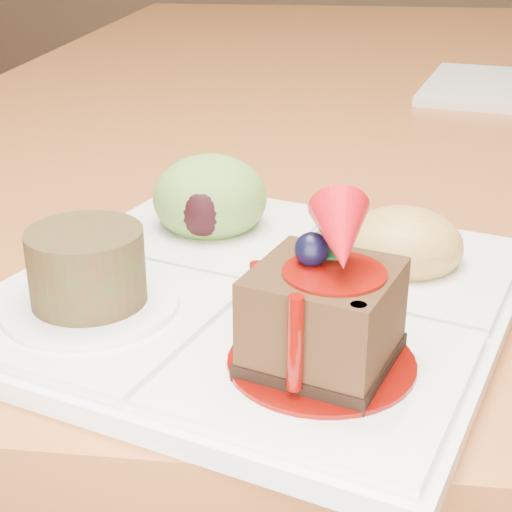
# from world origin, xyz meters

# --- Properties ---
(ground) EXTENTS (6.00, 6.00, 0.00)m
(ground) POSITION_xyz_m (0.00, 0.00, 0.00)
(ground) COLOR #562B18
(dining_table) EXTENTS (1.00, 1.80, 0.75)m
(dining_table) POSITION_xyz_m (0.00, 0.00, 0.68)
(dining_table) COLOR #A55C2A
(dining_table) RESTS_ON ground
(sampler_plate) EXTENTS (0.37, 0.37, 0.11)m
(sampler_plate) POSITION_xyz_m (-0.04, -0.74, 0.77)
(sampler_plate) COLOR white
(sampler_plate) RESTS_ON dining_table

